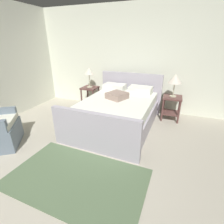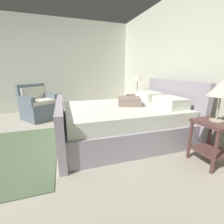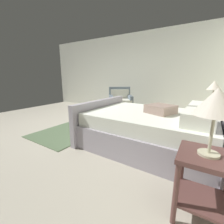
% 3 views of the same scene
% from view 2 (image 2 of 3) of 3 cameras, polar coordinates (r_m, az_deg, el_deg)
% --- Properties ---
extents(wall_back, '(5.60, 0.12, 2.74)m').
position_cam_2_polar(wall_back, '(3.47, 25.58, 15.80)').
color(wall_back, silver).
rests_on(wall_back, ground).
extents(wall_side_left, '(0.12, 6.69, 2.74)m').
position_cam_2_polar(wall_side_left, '(5.37, -30.62, 14.45)').
color(wall_side_left, silver).
rests_on(wall_side_left, ground).
extents(bed, '(1.74, 2.30, 1.06)m').
position_cam_2_polar(bed, '(2.88, 4.67, -3.13)').
color(bed, '#A59EAB').
rests_on(bed, ground).
extents(nightstand_right, '(0.44, 0.44, 0.60)m').
position_cam_2_polar(nightstand_right, '(2.48, 33.33, -7.22)').
color(nightstand_right, brown).
rests_on(nightstand_right, ground).
extents(table_lamp_right, '(0.32, 0.32, 0.54)m').
position_cam_2_polar(table_lamp_right, '(2.35, 35.50, 6.97)').
color(table_lamp_right, '#B7B293').
rests_on(table_lamp_right, nightstand_right).
extents(nightstand_left, '(0.44, 0.44, 0.60)m').
position_cam_2_polar(nightstand_left, '(4.24, 9.02, 3.51)').
color(nightstand_left, brown).
rests_on(nightstand_left, ground).
extents(table_lamp_left, '(0.26, 0.26, 0.55)m').
position_cam_2_polar(table_lamp_left, '(4.16, 9.38, 12.14)').
color(table_lamp_left, '#B7B293').
rests_on(table_lamp_left, nightstand_left).
extents(armchair, '(1.01, 1.01, 0.90)m').
position_cam_2_polar(armchair, '(4.48, -25.53, 2.11)').
color(armchair, slate).
rests_on(armchair, ground).
extents(area_rug, '(2.03, 1.26, 0.01)m').
position_cam_2_polar(area_rug, '(2.86, -31.88, -12.93)').
color(area_rug, '#526748').
rests_on(area_rug, ground).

